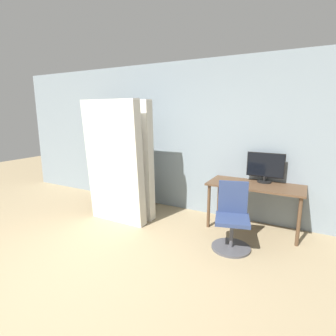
{
  "coord_description": "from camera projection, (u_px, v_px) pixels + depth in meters",
  "views": [
    {
      "loc": [
        2.15,
        -1.67,
        1.8
      ],
      "look_at": [
        0.45,
        1.48,
        1.05
      ],
      "focal_mm": 28.0,
      "sensor_mm": 36.0,
      "label": 1
    }
  ],
  "objects": [
    {
      "name": "desk",
      "position": [
        255.0,
        190.0,
        4.03
      ],
      "size": [
        1.41,
        0.64,
        0.73
      ],
      "color": "brown",
      "rests_on": "ground"
    },
    {
      "name": "wall_back",
      "position": [
        179.0,
        138.0,
        4.88
      ],
      "size": [
        8.0,
        0.06,
        2.7
      ],
      "color": "gray",
      "rests_on": "ground"
    },
    {
      "name": "monitor",
      "position": [
        265.0,
        167.0,
        4.08
      ],
      "size": [
        0.56,
        0.21,
        0.47
      ],
      "color": "black",
      "rests_on": "desk"
    },
    {
      "name": "ground_plane",
      "position": [
        66.0,
        284.0,
        2.81
      ],
      "size": [
        16.0,
        16.0,
        0.0
      ],
      "primitive_type": "plane",
      "color": "#9E8966"
    },
    {
      "name": "bookshelf",
      "position": [
        111.0,
        156.0,
        5.53
      ],
      "size": [
        0.87,
        0.33,
        1.89
      ],
      "color": "#2D2319",
      "rests_on": "ground"
    },
    {
      "name": "mattress_far",
      "position": [
        126.0,
        160.0,
        4.5
      ],
      "size": [
        1.03,
        0.24,
        2.02
      ],
      "color": "silver",
      "rests_on": "ground"
    },
    {
      "name": "mattress_near",
      "position": [
        114.0,
        163.0,
        4.23
      ],
      "size": [
        1.03,
        0.3,
        2.02
      ],
      "color": "silver",
      "rests_on": "ground"
    },
    {
      "name": "office_chair",
      "position": [
        232.0,
        223.0,
        3.53
      ],
      "size": [
        0.54,
        0.54,
        0.9
      ],
      "color": "#4C4C51",
      "rests_on": "ground"
    }
  ]
}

